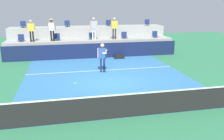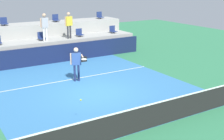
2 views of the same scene
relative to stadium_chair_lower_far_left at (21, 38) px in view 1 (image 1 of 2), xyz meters
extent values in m
plane|color=#2D754C|center=(5.29, -7.23, -1.46)|extent=(40.00, 40.00, 0.00)
cube|color=teal|center=(5.29, -6.23, -1.46)|extent=(9.00, 10.00, 0.01)
cube|color=white|center=(5.29, -4.83, -1.46)|extent=(9.00, 0.06, 0.00)
cube|color=black|center=(5.29, -11.23, -1.01)|extent=(10.40, 0.01, 0.87)
cube|color=white|center=(5.29, -11.23, -0.57)|extent=(10.40, 0.02, 0.05)
cube|color=#141E42|center=(5.29, -1.23, -0.91)|extent=(13.00, 0.16, 1.10)
cube|color=#9E9E99|center=(5.29, 0.07, -0.84)|extent=(13.00, 1.80, 1.25)
cube|color=#9E9E99|center=(5.29, 1.87, -0.41)|extent=(13.00, 1.80, 2.10)
cylinder|color=#2D2D33|center=(0.00, -0.08, -0.16)|extent=(0.08, 0.08, 0.10)
cube|color=navy|center=(0.00, -0.08, -0.09)|extent=(0.44, 0.40, 0.04)
cube|color=navy|center=(0.00, 0.10, 0.12)|extent=(0.44, 0.04, 0.38)
cylinder|color=#2D2D33|center=(2.62, -0.08, -0.16)|extent=(0.08, 0.08, 0.10)
cube|color=navy|center=(2.62, -0.08, -0.09)|extent=(0.44, 0.40, 0.04)
cube|color=navy|center=(2.62, 0.10, 0.12)|extent=(0.44, 0.04, 0.38)
cylinder|color=#2D2D33|center=(5.31, -0.08, -0.16)|extent=(0.08, 0.08, 0.10)
cube|color=navy|center=(5.31, -0.08, -0.09)|extent=(0.44, 0.40, 0.04)
cube|color=navy|center=(5.31, 0.10, 0.12)|extent=(0.44, 0.04, 0.38)
cylinder|color=#2D2D33|center=(7.96, -0.08, -0.16)|extent=(0.08, 0.08, 0.10)
cube|color=navy|center=(7.96, -0.08, -0.09)|extent=(0.44, 0.40, 0.04)
cube|color=navy|center=(7.96, 0.10, 0.12)|extent=(0.44, 0.04, 0.38)
cylinder|color=#2D2D33|center=(10.63, -0.08, -0.16)|extent=(0.08, 0.08, 0.10)
cube|color=navy|center=(10.63, -0.08, -0.09)|extent=(0.44, 0.40, 0.04)
cube|color=navy|center=(10.63, 0.10, 0.12)|extent=(0.44, 0.04, 0.38)
cylinder|color=#2D2D33|center=(-0.02, 1.72, 0.69)|extent=(0.08, 0.08, 0.10)
cube|color=navy|center=(-0.02, 1.72, 0.76)|extent=(0.44, 0.40, 0.04)
cube|color=navy|center=(-0.02, 1.90, 0.97)|extent=(0.44, 0.04, 0.38)
cylinder|color=#2D2D33|center=(3.50, 1.72, 0.69)|extent=(0.08, 0.08, 0.10)
cube|color=navy|center=(3.50, 1.72, 0.76)|extent=(0.44, 0.40, 0.04)
cube|color=navy|center=(3.50, 1.90, 0.97)|extent=(0.44, 0.04, 0.38)
cylinder|color=#2D2D33|center=(7.03, 1.72, 0.69)|extent=(0.08, 0.08, 0.10)
cube|color=navy|center=(7.03, 1.72, 0.76)|extent=(0.44, 0.40, 0.04)
cube|color=navy|center=(7.03, 1.90, 0.97)|extent=(0.44, 0.04, 0.38)
cylinder|color=#2D2D33|center=(10.57, 1.72, 0.69)|extent=(0.08, 0.08, 0.10)
cube|color=navy|center=(10.57, 1.72, 0.76)|extent=(0.44, 0.40, 0.04)
cube|color=navy|center=(10.57, 1.90, 0.97)|extent=(0.44, 0.04, 0.38)
cylinder|color=navy|center=(5.16, -5.19, -1.04)|extent=(0.14, 0.14, 0.85)
cylinder|color=navy|center=(5.34, -5.25, -1.04)|extent=(0.14, 0.14, 0.85)
cube|color=#2D4C8C|center=(5.25, -5.22, -0.31)|extent=(0.49, 0.32, 0.60)
sphere|color=beige|center=(5.25, -5.22, 0.15)|extent=(0.29, 0.29, 0.23)
cylinder|color=beige|center=(5.00, -5.13, -0.29)|extent=(0.09, 0.09, 0.57)
cylinder|color=beige|center=(5.42, -5.56, -0.11)|extent=(0.24, 0.53, 0.07)
cylinder|color=black|center=(5.30, -5.91, -0.11)|extent=(0.12, 0.26, 0.04)
ellipsoid|color=silver|center=(5.21, -6.18, -0.11)|extent=(0.35, 0.39, 0.03)
cylinder|color=black|center=(0.75, -0.38, 0.17)|extent=(0.11, 0.11, 0.78)
cylinder|color=black|center=(0.92, -0.38, 0.17)|extent=(0.11, 0.11, 0.78)
cube|color=yellow|center=(0.84, -0.38, 0.84)|extent=(0.42, 0.18, 0.55)
sphere|color=tan|center=(0.84, -0.38, 1.26)|extent=(0.21, 0.21, 0.21)
cylinder|color=tan|center=(0.59, -0.38, 0.86)|extent=(0.07, 0.07, 0.52)
cylinder|color=tan|center=(1.08, -0.38, 0.86)|extent=(0.07, 0.07, 0.52)
cylinder|color=black|center=(2.21, -0.36, 0.18)|extent=(0.13, 0.13, 0.79)
cylinder|color=black|center=(2.39, -0.40, 0.18)|extent=(0.13, 0.13, 0.79)
cube|color=white|center=(2.30, -0.38, 0.86)|extent=(0.46, 0.27, 0.56)
sphere|color=#846047|center=(2.30, -0.38, 1.29)|extent=(0.26, 0.26, 0.21)
cylinder|color=#846047|center=(2.06, -0.33, 0.87)|extent=(0.08, 0.08, 0.53)
cylinder|color=#846047|center=(2.54, -0.44, 0.87)|extent=(0.08, 0.08, 0.53)
cylinder|color=tan|center=(2.30, -0.38, 1.36)|extent=(0.46, 0.46, 0.01)
cylinder|color=tan|center=(2.30, -0.38, 1.41)|extent=(0.27, 0.27, 0.09)
cylinder|color=white|center=(5.34, -0.40, 0.21)|extent=(0.13, 0.13, 0.84)
cylinder|color=white|center=(5.53, -0.36, 0.21)|extent=(0.13, 0.13, 0.84)
cube|color=#B2B2B7|center=(5.43, -0.38, 0.93)|extent=(0.48, 0.27, 0.60)
sphere|color=tan|center=(5.43, -0.38, 1.38)|extent=(0.27, 0.27, 0.23)
cylinder|color=tan|center=(5.17, -0.44, 0.94)|extent=(0.08, 0.08, 0.56)
cylinder|color=tan|center=(5.69, -0.33, 0.94)|extent=(0.08, 0.08, 0.56)
cylinder|color=#2D2D33|center=(6.95, -0.40, 0.20)|extent=(0.13, 0.13, 0.84)
cylinder|color=#2D2D33|center=(7.14, -0.37, 0.20)|extent=(0.13, 0.13, 0.84)
cube|color=yellow|center=(7.05, -0.38, 0.92)|extent=(0.48, 0.26, 0.59)
sphere|color=tan|center=(7.05, -0.38, 1.37)|extent=(0.26, 0.26, 0.23)
cylinder|color=tan|center=(6.79, -0.43, 0.93)|extent=(0.08, 0.08, 0.56)
cylinder|color=tan|center=(7.31, -0.34, 0.93)|extent=(0.08, 0.08, 0.56)
sphere|color=#CCE033|center=(3.39, -9.53, -0.62)|extent=(0.07, 0.07, 0.07)
cube|color=black|center=(7.10, -1.85, -1.31)|extent=(0.76, 0.28, 0.30)
camera|label=1|loc=(2.94, -18.72, 2.46)|focal=38.18mm
camera|label=2|loc=(-0.93, -18.63, 3.40)|focal=49.04mm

